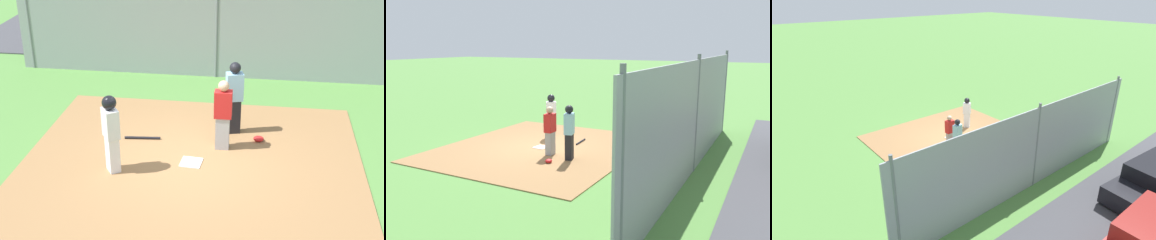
{
  "view_description": "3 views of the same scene",
  "coord_description": "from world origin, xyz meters",
  "views": [
    {
      "loc": [
        -1.39,
        9.71,
        5.74
      ],
      "look_at": [
        0.08,
        -0.68,
        0.71
      ],
      "focal_mm": 49.9,
      "sensor_mm": 36.0,
      "label": 1
    },
    {
      "loc": [
        -10.99,
        -7.3,
        3.64
      ],
      "look_at": [
        0.6,
        -1.16,
        1.02
      ],
      "focal_mm": 36.07,
      "sensor_mm": 36.0,
      "label": 2
    },
    {
      "loc": [
        -8.44,
        -11.29,
        6.94
      ],
      "look_at": [
        0.5,
        -0.49,
        1.04
      ],
      "focal_mm": 28.91,
      "sensor_mm": 36.0,
      "label": 3
    }
  ],
  "objects": [
    {
      "name": "home_plate",
      "position": [
        0.0,
        0.0,
        0.04
      ],
      "size": [
        0.47,
        0.47,
        0.02
      ],
      "primitive_type": "cube",
      "rotation": [
        0.0,
        0.0,
        -0.08
      ],
      "color": "white",
      "rests_on": "dirt_infield"
    },
    {
      "name": "backstop_fence",
      "position": [
        0.0,
        -5.24,
        1.6
      ],
      "size": [
        12.0,
        0.1,
        3.35
      ],
      "color": "#93999E",
      "rests_on": "ground_plane"
    },
    {
      "name": "ground_plane",
      "position": [
        0.0,
        0.0,
        0.0
      ],
      "size": [
        140.0,
        140.0,
        0.0
      ],
      "primitive_type": "plane",
      "color": "#51843D"
    },
    {
      "name": "dirt_infield",
      "position": [
        0.0,
        0.0,
        0.01
      ],
      "size": [
        7.2,
        6.4,
        0.03
      ],
      "primitive_type": "cube",
      "color": "olive",
      "rests_on": "ground_plane"
    },
    {
      "name": "parked_car_dark",
      "position": [
        2.85,
        -8.49,
        0.61
      ],
      "size": [
        4.35,
        2.19,
        1.28
      ],
      "rotation": [
        0.0,
        0.0,
        3.04
      ],
      "color": "black",
      "rests_on": "parking_lot"
    },
    {
      "name": "catcher_mask",
      "position": [
        -1.39,
        -1.19,
        0.09
      ],
      "size": [
        0.24,
        0.2,
        0.12
      ],
      "primitive_type": "ellipsoid",
      "color": "red",
      "rests_on": "dirt_infield"
    },
    {
      "name": "baseball_bat",
      "position": [
        1.26,
        -0.92,
        0.06
      ],
      "size": [
        0.83,
        0.14,
        0.06
      ],
      "primitive_type": "cylinder",
      "rotation": [
        0.0,
        1.57,
        0.1
      ],
      "color": "black",
      "rests_on": "dirt_infield"
    },
    {
      "name": "runner",
      "position": [
        1.54,
        0.52,
        0.99
      ],
      "size": [
        0.43,
        0.46,
        1.67
      ],
      "rotation": [
        0.0,
        0.0,
        3.75
      ],
      "color": "silver",
      "rests_on": "dirt_infield"
    },
    {
      "name": "catcher",
      "position": [
        -0.59,
        -0.76,
        0.86
      ],
      "size": [
        0.38,
        0.26,
        1.6
      ],
      "rotation": [
        0.0,
        0.0,
        1.58
      ],
      "color": "#9E9EA3",
      "rests_on": "dirt_infield"
    },
    {
      "name": "parking_lot",
      "position": [
        0.0,
        -8.97,
        0.02
      ],
      "size": [
        18.0,
        5.2,
        0.04
      ],
      "primitive_type": "cube",
      "color": "#424247",
      "rests_on": "ground_plane"
    },
    {
      "name": "umpire",
      "position": [
        -0.77,
        -1.58,
        0.94
      ],
      "size": [
        0.43,
        0.35,
        1.74
      ],
      "rotation": [
        0.0,
        0.0,
        1.83
      ],
      "color": "black",
      "rests_on": "dirt_infield"
    }
  ]
}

